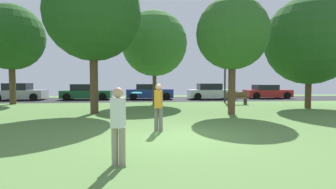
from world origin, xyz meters
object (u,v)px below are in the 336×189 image
(oak_tree_center, at_px, (310,41))
(parked_car_white, at_px, (211,92))
(maple_tree_near, at_px, (93,13))
(parked_car_silver, at_px, (20,92))
(person_thrower, at_px, (118,123))
(person_catcher, at_px, (158,105))
(maple_tree_far, at_px, (154,44))
(frisbee_disc, at_px, (137,93))
(parked_car_blue, at_px, (149,92))
(oak_tree_right, at_px, (11,37))
(street_lamp_post, at_px, (225,74))
(birch_tree_lone, at_px, (232,34))
(parked_car_red, at_px, (267,92))
(park_bench, at_px, (237,98))
(parked_car_green, at_px, (86,93))

(oak_tree_center, relative_size, parked_car_white, 1.64)
(maple_tree_near, relative_size, parked_car_silver, 1.86)
(person_thrower, distance_m, person_catcher, 3.74)
(maple_tree_far, relative_size, person_catcher, 4.09)
(frisbee_disc, height_order, parked_car_blue, frisbee_disc)
(oak_tree_right, bearing_deg, street_lamp_post, 0.35)
(oak_tree_center, xyz_separation_m, person_catcher, (-9.76, -6.42, -3.30))
(frisbee_disc, xyz_separation_m, parked_car_silver, (-10.54, 17.56, -0.78))
(oak_tree_center, distance_m, person_catcher, 12.14)
(oak_tree_right, distance_m, parked_car_white, 16.64)
(birch_tree_lone, xyz_separation_m, parked_car_white, (1.71, 10.56, -3.48))
(parked_car_silver, relative_size, parked_car_red, 0.98)
(person_catcher, height_order, park_bench, person_catcher)
(maple_tree_near, relative_size, parked_car_blue, 1.86)
(maple_tree_far, bearing_deg, oak_tree_right, 173.47)
(frisbee_disc, bearing_deg, parked_car_white, 69.28)
(parked_car_silver, relative_size, parked_car_white, 0.99)
(maple_tree_near, xyz_separation_m, parked_car_white, (8.85, 9.53, -4.59))
(parked_car_white, bearing_deg, street_lamp_post, -86.72)
(oak_tree_right, height_order, street_lamp_post, oak_tree_right)
(maple_tree_near, distance_m, parked_car_green, 11.36)
(park_bench, bearing_deg, parked_car_red, -130.83)
(birch_tree_lone, xyz_separation_m, maple_tree_near, (-7.15, 1.04, 1.11))
(maple_tree_far, height_order, oak_tree_right, oak_tree_right)
(maple_tree_near, bearing_deg, parked_car_silver, 129.17)
(oak_tree_right, xyz_separation_m, parked_car_white, (15.71, 3.58, -4.17))
(parked_car_blue, xyz_separation_m, parked_car_white, (5.66, -0.37, 0.01))
(frisbee_disc, bearing_deg, street_lamp_post, 63.90)
(birch_tree_lone, bearing_deg, maple_tree_far, 122.66)
(oak_tree_right, relative_size, parked_car_blue, 1.72)
(maple_tree_near, height_order, person_thrower, maple_tree_near)
(parked_car_green, relative_size, street_lamp_post, 0.97)
(parked_car_blue, relative_size, street_lamp_post, 0.93)
(maple_tree_far, bearing_deg, maple_tree_near, -125.71)
(frisbee_disc, xyz_separation_m, street_lamp_post, (6.66, 13.60, 0.79))
(frisbee_disc, xyz_separation_m, park_bench, (6.93, 11.63, -0.99))
(birch_tree_lone, distance_m, park_bench, 6.66)
(maple_tree_far, relative_size, oak_tree_center, 0.97)
(parked_car_blue, bearing_deg, oak_tree_right, -158.55)
(person_thrower, bearing_deg, oak_tree_right, 47.57)
(maple_tree_near, relative_size, parked_car_white, 1.84)
(person_catcher, bearing_deg, person_thrower, 0.00)
(person_catcher, relative_size, parked_car_red, 0.39)
(parked_car_silver, bearing_deg, parked_car_green, 0.76)
(maple_tree_far, xyz_separation_m, frisbee_disc, (-1.04, -12.32, -2.92))
(park_bench, bearing_deg, maple_tree_far, -6.71)
(person_catcher, bearing_deg, frisbee_disc, 0.00)
(person_catcher, xyz_separation_m, parked_car_green, (-5.57, 15.28, -0.27))
(parked_car_green, relative_size, parked_car_blue, 1.05)
(birch_tree_lone, distance_m, parked_car_white, 11.25)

